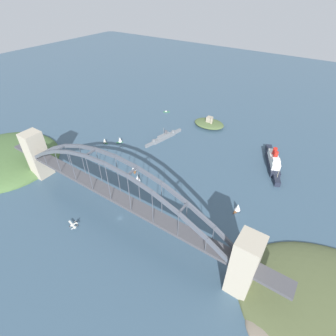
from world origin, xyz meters
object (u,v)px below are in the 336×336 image
at_px(small_boat_1, 138,178).
at_px(small_boat_2, 120,140).
at_px(fort_island_mid_harbor, 209,123).
at_px(small_boat_4, 105,141).
at_px(seaplane_taxiing_near_bridge, 73,225).
at_px(channel_marker_buoy, 129,203).
at_px(naval_cruiser, 164,137).
at_px(small_boat_5, 134,167).
at_px(harbor_arch_bridge, 116,195).
at_px(ocean_liner, 273,161).
at_px(small_boat_0, 166,112).
at_px(small_boat_3, 238,207).

height_order(small_boat_1, small_boat_2, small_boat_1).
relative_size(fort_island_mid_harbor, small_boat_4, 5.50).
relative_size(seaplane_taxiing_near_bridge, channel_marker_buoy, 4.31).
height_order(naval_cruiser, small_boat_5, naval_cruiser).
distance_m(harbor_arch_bridge, fort_island_mid_harbor, 210.75).
distance_m(ocean_liner, small_boat_0, 191.97).
distance_m(fort_island_mid_harbor, small_boat_4, 153.57).
height_order(harbor_arch_bridge, fort_island_mid_harbor, harbor_arch_bridge).
distance_m(harbor_arch_bridge, small_boat_1, 58.08).
bearing_deg(fort_island_mid_harbor, small_boat_4, -126.61).
height_order(harbor_arch_bridge, ocean_liner, harbor_arch_bridge).
xyz_separation_m(ocean_liner, channel_marker_buoy, (-97.05, -142.61, -4.90)).
bearing_deg(small_boat_2, naval_cruiser, 43.34).
bearing_deg(seaplane_taxiing_near_bridge, harbor_arch_bridge, 49.14).
relative_size(naval_cruiser, small_boat_5, 6.52).
relative_size(harbor_arch_bridge, fort_island_mid_harbor, 6.54).
bearing_deg(small_boat_4, fort_island_mid_harbor, 53.39).
relative_size(small_boat_0, small_boat_2, 1.02).
bearing_deg(small_boat_0, channel_marker_buoy, -65.28).
height_order(small_boat_0, small_boat_5, small_boat_5).
distance_m(fort_island_mid_harbor, channel_marker_buoy, 190.38).
height_order(small_boat_0, small_boat_1, small_boat_1).
height_order(ocean_liner, small_boat_4, ocean_liner).
bearing_deg(small_boat_5, small_boat_3, 3.29).
bearing_deg(small_boat_1, channel_marker_buoy, -64.23).
xyz_separation_m(small_boat_2, small_boat_5, (55.20, -35.81, 0.25)).
height_order(small_boat_3, small_boat_5, small_boat_5).
relative_size(naval_cruiser, small_boat_4, 7.81).
height_order(small_boat_2, small_boat_3, small_boat_3).
bearing_deg(ocean_liner, small_boat_5, -142.39).
relative_size(harbor_arch_bridge, naval_cruiser, 4.60).
bearing_deg(harbor_arch_bridge, small_boat_0, 113.76).
xyz_separation_m(small_boat_0, small_boat_1, (73.56, -161.28, 3.85)).
distance_m(seaplane_taxiing_near_bridge, small_boat_5, 94.20).
bearing_deg(small_boat_3, small_boat_0, 141.82).
height_order(naval_cruiser, small_boat_0, naval_cruiser).
height_order(ocean_liner, small_boat_3, ocean_liner).
bearing_deg(small_boat_4, ocean_liner, 20.88).
relative_size(naval_cruiser, seaplane_taxiing_near_bridge, 5.38).
height_order(small_boat_4, channel_marker_buoy, small_boat_4).
bearing_deg(small_boat_3, seaplane_taxiing_near_bridge, -138.34).
height_order(fort_island_mid_harbor, small_boat_0, fort_island_mid_harbor).
bearing_deg(seaplane_taxiing_near_bridge, ocean_liner, 58.14).
height_order(small_boat_1, small_boat_5, small_boat_1).
relative_size(harbor_arch_bridge, small_boat_3, 28.92).
distance_m(naval_cruiser, fort_island_mid_harbor, 76.90).
distance_m(small_boat_5, channel_marker_buoy, 53.90).
relative_size(small_boat_1, small_boat_4, 1.23).
bearing_deg(channel_marker_buoy, fort_island_mid_harbor, 93.02).
xyz_separation_m(seaplane_taxiing_near_bridge, small_boat_0, (-65.89, 241.73, -1.22)).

